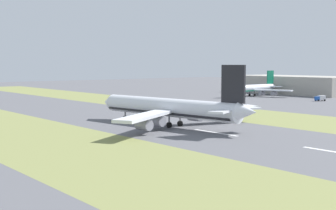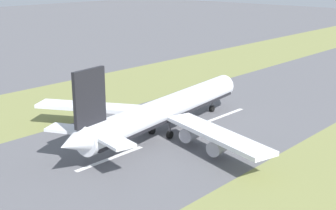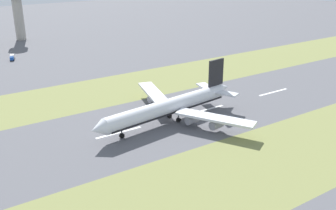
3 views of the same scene
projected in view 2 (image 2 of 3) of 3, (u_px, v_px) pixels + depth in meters
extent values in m
plane|color=#56565B|center=(164.00, 138.00, 109.77)|extent=(800.00, 800.00, 0.00)
cube|color=olive|center=(53.00, 103.00, 138.86)|extent=(40.00, 600.00, 0.01)
cube|color=silver|center=(111.00, 158.00, 97.94)|extent=(1.20, 18.00, 0.01)
cube|color=silver|center=(223.00, 116.00, 126.35)|extent=(1.20, 18.00, 0.01)
cylinder|color=silver|center=(168.00, 108.00, 111.64)|extent=(13.05, 56.31, 6.00)
cone|color=silver|center=(228.00, 84.00, 135.63)|extent=(6.47, 5.71, 5.88)
cone|color=silver|center=(73.00, 143.00, 87.04)|extent=(5.82, 6.60, 5.10)
cube|color=black|center=(168.00, 115.00, 112.10)|extent=(12.47, 54.05, 0.70)
cube|color=silver|center=(94.00, 107.00, 115.86)|extent=(28.23, 19.42, 0.90)
cube|color=silver|center=(217.00, 134.00, 96.57)|extent=(29.57, 13.17, 0.90)
cylinder|color=#93939E|center=(129.00, 119.00, 114.39)|extent=(3.78, 5.17, 3.20)
cylinder|color=#93939E|center=(92.00, 116.00, 116.60)|extent=(3.78, 5.17, 3.20)
cylinder|color=#93939E|center=(191.00, 133.00, 104.47)|extent=(3.78, 5.17, 3.20)
cylinder|color=#93939E|center=(218.00, 146.00, 96.76)|extent=(3.78, 5.17, 3.20)
cube|color=black|center=(90.00, 97.00, 88.83)|extent=(1.81, 8.04, 11.00)
cube|color=silver|center=(72.00, 129.00, 93.95)|extent=(10.92, 8.25, 0.60)
cube|color=silver|center=(113.00, 140.00, 87.89)|extent=(10.64, 6.18, 0.60)
cylinder|color=#59595E|center=(212.00, 103.00, 129.41)|extent=(0.50, 0.50, 3.20)
cylinder|color=black|center=(212.00, 109.00, 129.86)|extent=(1.12, 1.90, 1.80)
cylinder|color=#59595E|center=(152.00, 124.00, 111.75)|extent=(0.50, 0.50, 3.20)
cylinder|color=black|center=(152.00, 130.00, 112.20)|extent=(1.12, 1.90, 1.80)
cylinder|color=#59595E|center=(170.00, 128.00, 108.89)|extent=(0.50, 0.50, 3.20)
cylinder|color=black|center=(170.00, 135.00, 109.33)|extent=(1.12, 1.90, 1.80)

